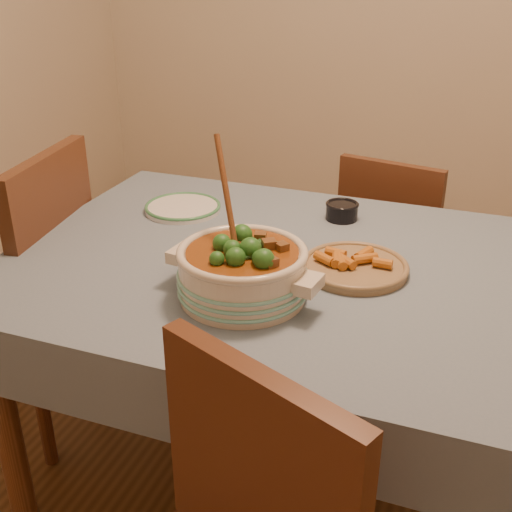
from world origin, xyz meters
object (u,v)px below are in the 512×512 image
at_px(dining_table, 321,299).
at_px(white_plate, 183,207).
at_px(condiment_bowl, 342,210).
at_px(fried_plate, 355,265).
at_px(chair_far, 393,245).
at_px(stew_casserole, 242,268).
at_px(chair_left, 28,281).

distance_m(dining_table, white_plate, 0.58).
height_order(condiment_bowl, fried_plate, condiment_bowl).
height_order(dining_table, chair_far, chair_far).
bearing_deg(chair_far, fried_plate, 101.99).
relative_size(stew_casserole, condiment_bowl, 3.53).
bearing_deg(condiment_bowl, chair_left, -158.69).
relative_size(fried_plate, chair_left, 0.30).
bearing_deg(dining_table, chair_left, -178.88).
xyz_separation_m(chair_far, chair_left, (-1.02, -0.86, 0.08)).
distance_m(white_plate, condiment_bowl, 0.50).
bearing_deg(white_plate, fried_plate, -20.49).
relative_size(dining_table, fried_plate, 5.74).
distance_m(stew_casserole, condiment_bowl, 0.57).
xyz_separation_m(stew_casserole, fried_plate, (0.22, 0.22, -0.06)).
xyz_separation_m(dining_table, white_plate, (-0.52, 0.23, 0.10)).
xyz_separation_m(white_plate, fried_plate, (0.60, -0.22, 0.01)).
bearing_deg(chair_far, dining_table, 96.40).
bearing_deg(white_plate, chair_left, -149.98).
height_order(dining_table, white_plate, white_plate).
relative_size(white_plate, chair_far, 0.33).
xyz_separation_m(white_plate, chair_far, (0.58, 0.61, -0.30)).
bearing_deg(white_plate, chair_far, 46.24).
xyz_separation_m(condiment_bowl, chair_far, (0.10, 0.50, -0.32)).
bearing_deg(stew_casserole, condiment_bowl, 79.20).
distance_m(white_plate, chair_far, 0.90).
distance_m(dining_table, stew_casserole, 0.31).
bearing_deg(white_plate, stew_casserole, -49.70).
distance_m(stew_casserole, chair_far, 1.14).
relative_size(stew_casserole, chair_left, 0.40).
relative_size(white_plate, fried_plate, 0.92).
bearing_deg(dining_table, chair_far, 85.45).
bearing_deg(fried_plate, stew_casserole, -134.72).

